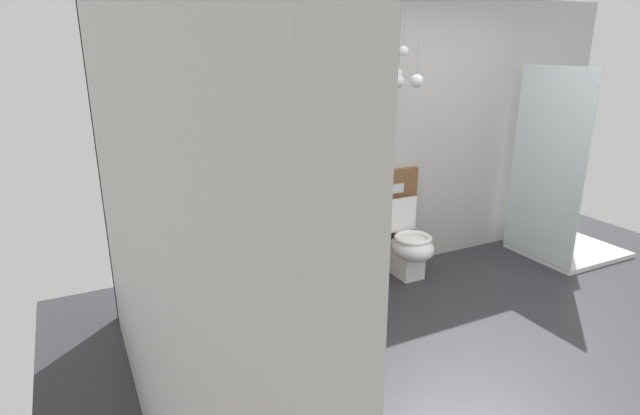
% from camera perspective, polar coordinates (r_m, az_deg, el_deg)
% --- Properties ---
extents(ground_plane, '(6.35, 4.85, 0.10)m').
position_cam_1_polar(ground_plane, '(4.22, 20.95, -15.02)').
color(ground_plane, '#2D2D33').
rests_on(ground_plane, ground).
extents(wall_back, '(5.15, 0.60, 2.56)m').
position_cam_1_polar(wall_back, '(4.98, 7.51, 7.52)').
color(wall_back, '#B7B5B2').
rests_on(wall_back, ground).
extents(wall_left, '(0.12, 3.65, 2.56)m').
position_cam_1_polar(wall_left, '(2.47, -18.72, -3.94)').
color(wall_left, '#B7B5B2').
rests_on(wall_left, ground).
extents(bath_mat, '(0.68, 0.44, 0.01)m').
position_cam_1_polar(bath_mat, '(3.95, -11.41, -15.61)').
color(bath_mat, '#9E9993').
rests_on(bath_mat, ground).
extents(vanity_sink_left, '(0.69, 0.47, 0.74)m').
position_cam_1_polar(vanity_sink_left, '(4.27, -13.86, -7.26)').
color(vanity_sink_left, brown).
rests_on(vanity_sink_left, ground).
extents(tap_on_left_sink, '(0.03, 0.13, 0.11)m').
position_cam_1_polar(tap_on_left_sink, '(4.26, -14.79, -1.27)').
color(tap_on_left_sink, silver).
rests_on(tap_on_left_sink, vanity_sink_left).
extents(vanity_sink_right, '(0.69, 0.47, 0.74)m').
position_cam_1_polar(vanity_sink_right, '(4.55, -1.67, -5.11)').
color(vanity_sink_right, brown).
rests_on(vanity_sink_right, ground).
extents(tap_on_right_sink, '(0.03, 0.13, 0.11)m').
position_cam_1_polar(tap_on_right_sink, '(4.55, -2.61, 0.50)').
color(tap_on_right_sink, silver).
rests_on(tap_on_right_sink, vanity_sink_right).
extents(toilet, '(0.48, 0.63, 1.00)m').
position_cam_1_polar(toilet, '(5.04, 9.12, -3.16)').
color(toilet, brown).
rests_on(toilet, ground).
extents(toothbrush_cup, '(0.07, 0.07, 0.21)m').
position_cam_1_polar(toothbrush_cup, '(4.22, -18.23, -2.03)').
color(toothbrush_cup, silver).
rests_on(toothbrush_cup, vanity_sink_left).
extents(soap_dispenser, '(0.06, 0.06, 0.18)m').
position_cam_1_polar(soap_dispenser, '(4.66, 0.48, 1.00)').
color(soap_dispenser, white).
rests_on(soap_dispenser, vanity_sink_right).
extents(shower_tray, '(1.01, 0.85, 1.95)m').
position_cam_1_polar(shower_tray, '(5.93, 24.92, -1.26)').
color(shower_tray, white).
rests_on(shower_tray, ground).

